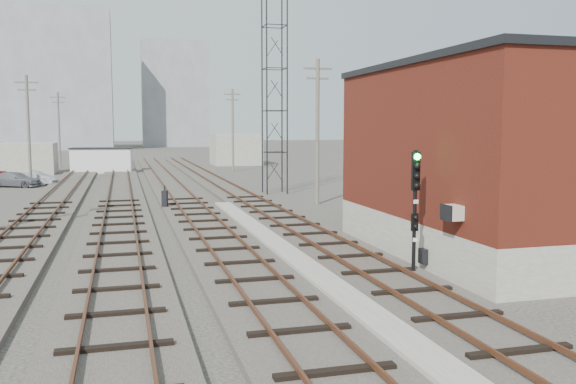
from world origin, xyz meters
name	(u,v)px	position (x,y,z in m)	size (l,w,h in m)	color
ground	(172,171)	(0.00, 60.00, 0.00)	(320.00, 320.00, 0.00)	#282621
track_right	(225,188)	(2.50, 39.00, 0.11)	(3.20, 90.00, 0.39)	#332D28
track_mid_right	(174,189)	(-1.50, 39.00, 0.11)	(3.20, 90.00, 0.39)	#332D28
track_mid_left	(120,190)	(-5.50, 39.00, 0.11)	(3.20, 90.00, 0.39)	#332D28
track_left	(63,192)	(-9.50, 39.00, 0.11)	(3.20, 90.00, 0.39)	#332D28
platform_curb	(281,250)	(0.50, 14.00, 0.13)	(0.90, 28.00, 0.26)	gray
brick_building	(475,159)	(7.50, 12.00, 3.63)	(6.54, 12.20, 7.22)	gray
lattice_tower	(275,90)	(5.50, 35.00, 7.50)	(1.60, 1.60, 15.00)	black
utility_pole_left_b	(28,127)	(-12.50, 45.00, 4.80)	(1.80, 0.24, 9.00)	#595147
utility_pole_left_c	(59,128)	(-12.50, 70.00, 4.80)	(1.80, 0.24, 9.00)	#595147
utility_pole_right_a	(317,127)	(6.50, 28.00, 4.80)	(1.80, 0.24, 9.00)	#595147
utility_pole_right_b	(233,128)	(6.50, 58.00, 4.80)	(1.80, 0.24, 9.00)	#595147
apartment_left	(60,81)	(-18.00, 135.00, 15.00)	(22.00, 14.00, 30.00)	gray
apartment_right	(175,95)	(8.00, 150.00, 13.00)	(16.00, 12.00, 26.00)	gray
shed_left	(15,159)	(-16.00, 60.00, 1.60)	(8.00, 5.00, 3.20)	gray
shed_right	(236,149)	(9.00, 70.00, 2.00)	(6.00, 6.00, 4.00)	gray
signal_mast	(415,203)	(3.70, 9.29, 2.41)	(0.40, 0.41, 4.08)	gray
switch_stand	(165,199)	(-2.93, 27.71, 0.63)	(0.40, 0.40, 1.34)	black
site_trailer	(102,160)	(-7.34, 59.54, 1.35)	(6.63, 3.46, 2.68)	silver
car_red	(0,178)	(-15.02, 46.42, 0.67)	(1.58, 3.92, 1.34)	maroon
car_silver	(33,178)	(-12.49, 46.46, 0.61)	(1.29, 3.70, 1.22)	#B1B3B9
car_grey	(16,180)	(-13.62, 45.02, 0.60)	(1.68, 4.13, 1.20)	slate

